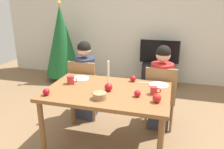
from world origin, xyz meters
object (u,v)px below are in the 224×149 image
Objects in this scene: mug_right at (154,90)px; apple_by_right_mug at (46,92)px; plate_left at (80,78)px; mug_left at (71,80)px; apple_by_left_plate at (157,98)px; dining_table at (107,97)px; christmas_tree at (62,41)px; bowl_walnuts at (100,96)px; plate_right at (159,85)px; apple_far_edge at (133,79)px; chair_left at (85,86)px; tv at (159,52)px; tv_stand at (158,74)px; apple_near_candle at (137,93)px; candle_centerpiece at (108,85)px; person_left_child at (85,81)px; chair_right at (160,94)px; person_right_child at (161,89)px.

mug_right reaches higher than apple_by_right_mug.
mug_left is at bearing -102.69° from plate_left.
mug_right is 1.33× the size of apple_by_left_plate.
christmas_tree is at bearing 128.27° from dining_table.
christmas_tree is 2.80m from bowl_walnuts.
apple_far_edge reaches higher than plate_right.
dining_table is 0.52m from plate_left.
chair_left is 0.53× the size of christmas_tree.
tv reaches higher than chair_left.
mug_left reaches higher than tv_stand.
mug_right reaches higher than apple_near_candle.
plate_left is (1.18, -1.79, -0.12)m from christmas_tree.
candle_centerpiece reaches higher than bowl_walnuts.
christmas_tree is 23.32× the size of apple_near_candle.
candle_centerpiece is (0.55, -0.63, 0.31)m from chair_left.
chair_left reaches higher than dining_table.
plate_left is 0.20m from mug_left.
person_left_child is 3.36× the size of candle_centerpiece.
chair_right reaches higher than apple_near_candle.
apple_by_left_plate is at bearing -57.42° from apple_far_edge.
dining_table is 0.16m from candle_centerpiece.
apple_by_left_plate is (1.10, -0.78, 0.28)m from chair_left.
mug_right is at bearing -94.37° from chair_right.
christmas_tree reaches higher than bowl_walnuts.
bowl_walnuts is (-0.43, -2.55, 0.54)m from tv_stand.
chair_right is at bearing -90.00° from person_right_child.
tv is 2.41m from mug_left.
apple_far_edge is at bearing -139.28° from person_right_child.
apple_near_candle is (-0.06, -2.39, 0.55)m from tv_stand.
mug_left is (-0.04, -0.19, 0.04)m from plate_left.
tv is at bearing 94.90° from chair_right.
tv_stand is (-0.15, 1.69, -0.27)m from chair_right.
apple_by_right_mug reaches higher than plate_left.
tv_stand is 7.21× the size of apple_by_left_plate.
christmas_tree is at bearing 137.40° from apple_far_edge.
christmas_tree is at bearing 134.46° from apple_by_left_plate.
person_left_child reaches higher than mug_left.
christmas_tree is 3.12m from apple_by_left_plate.
chair_left is 1.24m from mug_right.
plate_left is at bearing 77.31° from mug_left.
person_left_child is at bearing 180.00° from person_right_child.
mug_right is 1.57× the size of apple_by_right_mug.
person_right_child reaches higher than plate_left.
dining_table is 0.85m from chair_right.
tv is 2.58m from bowl_walnuts.
apple_near_candle is at bearing -39.51° from person_left_child.
person_left_child is 0.43m from plate_left.
plate_left is (-0.86, -2.04, 0.52)m from tv_stand.
candle_centerpiece is at bearing -10.77° from mug_left.
christmas_tree reaches higher than chair_right.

